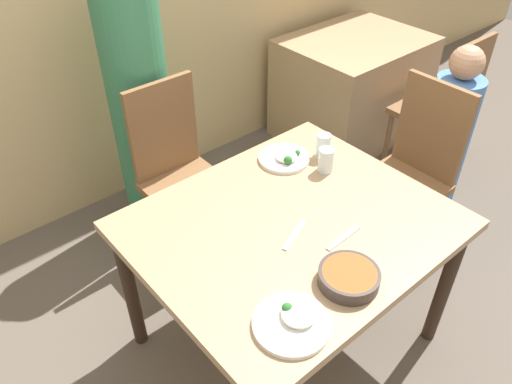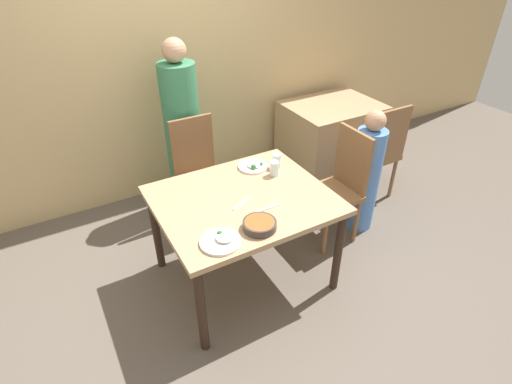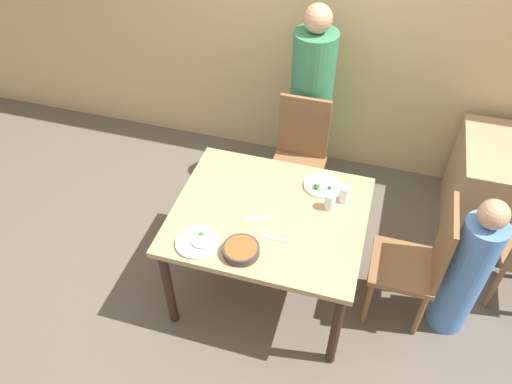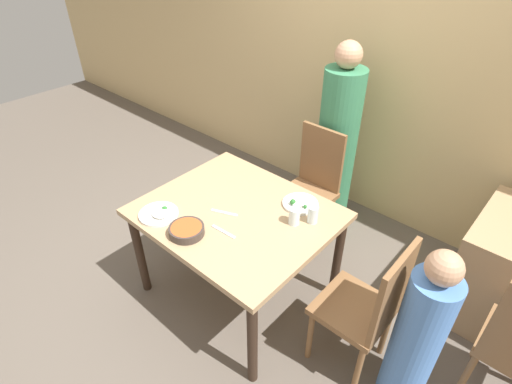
{
  "view_description": "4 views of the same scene",
  "coord_description": "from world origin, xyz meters",
  "px_view_note": "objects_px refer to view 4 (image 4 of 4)",
  "views": [
    {
      "loc": [
        -1.05,
        -1.01,
        2.04
      ],
      "look_at": [
        -0.1,
        0.1,
        0.89
      ],
      "focal_mm": 35.0,
      "sensor_mm": 36.0,
      "label": 1
    },
    {
      "loc": [
        -1.05,
        -2.02,
        2.3
      ],
      "look_at": [
        0.07,
        -0.06,
        0.8
      ],
      "focal_mm": 28.0,
      "sensor_mm": 36.0,
      "label": 2
    },
    {
      "loc": [
        0.52,
        -2.06,
        2.97
      ],
      "look_at": [
        -0.06,
        -0.08,
        0.98
      ],
      "focal_mm": 35.0,
      "sensor_mm": 36.0,
      "label": 3
    },
    {
      "loc": [
        1.42,
        -1.42,
        2.33
      ],
      "look_at": [
        0.09,
        0.08,
        0.9
      ],
      "focal_mm": 28.0,
      "sensor_mm": 36.0,
      "label": 4
    }
  ],
  "objects_px": {
    "chair_adult_spot": "(311,185)",
    "bowl_curry": "(187,230)",
    "chair_child_spot": "(367,307)",
    "plate_rice_adult": "(300,203)",
    "glass_water_tall": "(313,214)",
    "person_child": "(417,338)",
    "person_adult": "(336,147)"
  },
  "relations": [
    {
      "from": "person_child",
      "to": "plate_rice_adult",
      "type": "relative_size",
      "value": 4.79
    },
    {
      "from": "bowl_curry",
      "to": "glass_water_tall",
      "type": "xyz_separation_m",
      "value": [
        0.49,
        0.59,
        0.03
      ]
    },
    {
      "from": "chair_child_spot",
      "to": "chair_adult_spot",
      "type": "bearing_deg",
      "value": -130.14
    },
    {
      "from": "person_adult",
      "to": "plate_rice_adult",
      "type": "distance_m",
      "value": 0.89
    },
    {
      "from": "chair_adult_spot",
      "to": "bowl_curry",
      "type": "bearing_deg",
      "value": -93.89
    },
    {
      "from": "person_child",
      "to": "bowl_curry",
      "type": "bearing_deg",
      "value": -162.29
    },
    {
      "from": "chair_adult_spot",
      "to": "person_child",
      "type": "xyz_separation_m",
      "value": [
        1.21,
        -0.78,
        -0.01
      ]
    },
    {
      "from": "glass_water_tall",
      "to": "chair_child_spot",
      "type": "bearing_deg",
      "value": -18.62
    },
    {
      "from": "chair_child_spot",
      "to": "glass_water_tall",
      "type": "relative_size",
      "value": 8.68
    },
    {
      "from": "bowl_curry",
      "to": "glass_water_tall",
      "type": "relative_size",
      "value": 1.86
    },
    {
      "from": "chair_child_spot",
      "to": "person_adult",
      "type": "xyz_separation_m",
      "value": [
        -0.93,
        1.11,
        0.21
      ]
    },
    {
      "from": "chair_child_spot",
      "to": "bowl_curry",
      "type": "distance_m",
      "value": 1.12
    },
    {
      "from": "person_adult",
      "to": "glass_water_tall",
      "type": "height_order",
      "value": "person_adult"
    },
    {
      "from": "chair_adult_spot",
      "to": "bowl_curry",
      "type": "relative_size",
      "value": 4.66
    },
    {
      "from": "plate_rice_adult",
      "to": "glass_water_tall",
      "type": "bearing_deg",
      "value": -27.72
    },
    {
      "from": "person_child",
      "to": "plate_rice_adult",
      "type": "distance_m",
      "value": 1.03
    },
    {
      "from": "person_adult",
      "to": "person_child",
      "type": "xyz_separation_m",
      "value": [
        1.21,
        -1.11,
        -0.22
      ]
    },
    {
      "from": "person_child",
      "to": "glass_water_tall",
      "type": "distance_m",
      "value": 0.87
    },
    {
      "from": "chair_adult_spot",
      "to": "person_child",
      "type": "relative_size",
      "value": 0.88
    },
    {
      "from": "chair_adult_spot",
      "to": "person_adult",
      "type": "xyz_separation_m",
      "value": [
        0.0,
        0.33,
        0.21
      ]
    },
    {
      "from": "chair_child_spot",
      "to": "person_adult",
      "type": "bearing_deg",
      "value": -140.07
    },
    {
      "from": "chair_child_spot",
      "to": "person_adult",
      "type": "height_order",
      "value": "person_adult"
    },
    {
      "from": "person_child",
      "to": "chair_adult_spot",
      "type": "bearing_deg",
      "value": 147.23
    },
    {
      "from": "person_adult",
      "to": "plate_rice_adult",
      "type": "relative_size",
      "value": 6.78
    },
    {
      "from": "chair_adult_spot",
      "to": "glass_water_tall",
      "type": "bearing_deg",
      "value": -55.96
    },
    {
      "from": "person_child",
      "to": "glass_water_tall",
      "type": "bearing_deg",
      "value": 167.79
    },
    {
      "from": "plate_rice_adult",
      "to": "chair_child_spot",
      "type": "bearing_deg",
      "value": -20.87
    },
    {
      "from": "person_child",
      "to": "bowl_curry",
      "type": "distance_m",
      "value": 1.38
    },
    {
      "from": "chair_child_spot",
      "to": "plate_rice_adult",
      "type": "xyz_separation_m",
      "value": [
        -0.67,
        0.26,
        0.24
      ]
    },
    {
      "from": "chair_child_spot",
      "to": "person_adult",
      "type": "distance_m",
      "value": 1.46
    },
    {
      "from": "bowl_curry",
      "to": "chair_child_spot",
      "type": "bearing_deg",
      "value": 22.32
    },
    {
      "from": "plate_rice_adult",
      "to": "glass_water_tall",
      "type": "relative_size",
      "value": 2.06
    }
  ]
}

